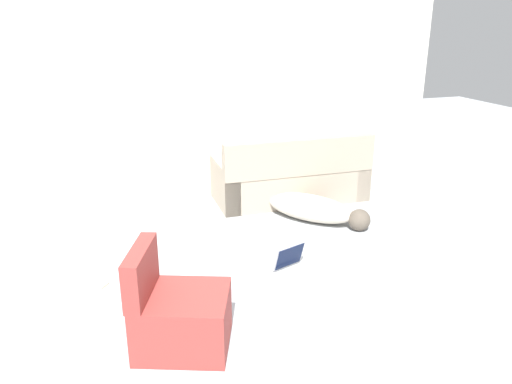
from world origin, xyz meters
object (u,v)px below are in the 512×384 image
Objects in this scene: cat at (141,263)px; side_chair at (178,314)px; couch at (291,179)px; dog at (314,208)px; book_cream at (98,284)px; laptop_open at (294,264)px.

side_chair reaches higher than cat.
dog is at bearing 91.59° from couch.
cat is at bearing 21.60° from book_cream.
side_chair is (-2.00, -1.93, 0.13)m from dog.
couch reaches higher than cat.
couch is at bearing -46.44° from cat.
cat is 0.45m from book_cream.
dog is 1.37m from laptop_open.
laptop_open is (-0.74, -1.87, -0.21)m from couch.
dog reaches higher than book_cream.
couch reaches higher than book_cream.
couch reaches higher than dog.
couch is at bearing 49.32° from laptop_open.
side_chair is at bearing -83.74° from dog.
book_cream is (-2.55, -1.54, -0.28)m from couch.
laptop_open is at bearing -37.13° from side_chair.
dog is at bearing 37.92° from laptop_open.
couch is 2.38× the size of side_chair.
book_cream is at bearing -109.97° from dog.
book_cream is at bearing 32.52° from couch.
dog is at bearing -25.03° from side_chair.
couch is 3.32m from side_chair.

